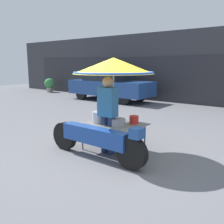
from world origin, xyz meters
name	(u,v)px	position (x,y,z in m)	size (l,w,h in m)	color
ground_plane	(106,154)	(0.00, 0.00, 0.00)	(36.00, 36.00, 0.00)	slate
shopfront_building	(224,67)	(0.00, 8.58, 1.69)	(28.00, 2.06, 3.39)	#38383D
vendor_motorcycle_cart	(111,83)	(-0.04, 0.22, 1.45)	(2.34, 1.67, 1.96)	black
vendor_person	(108,111)	(-0.02, 0.09, 0.89)	(0.38, 0.22, 1.58)	navy
parked_car	(109,85)	(-4.82, 6.16, 0.78)	(4.42, 1.64, 1.53)	black
potted_plant	(49,84)	(-10.50, 6.83, 0.51)	(0.67, 0.67, 0.91)	gray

